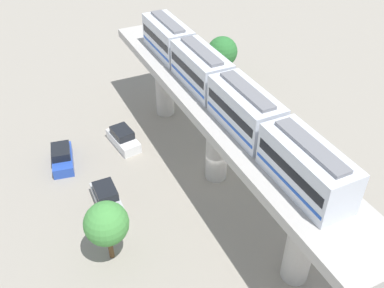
# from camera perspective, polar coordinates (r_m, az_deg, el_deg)

# --- Properties ---
(ground_plane) EXTENTS (120.00, 120.00, 0.00)m
(ground_plane) POSITION_cam_1_polar(r_m,az_deg,el_deg) (38.55, 3.20, -4.31)
(ground_plane) COLOR gray
(viaduct) EXTENTS (5.20, 35.80, 7.74)m
(viaduct) POSITION_cam_1_polar(r_m,az_deg,el_deg) (34.83, 3.53, 3.14)
(viaduct) COLOR #B7B2AA
(viaduct) RESTS_ON ground
(train) EXTENTS (2.64, 27.45, 3.24)m
(train) POSITION_cam_1_polar(r_m,az_deg,el_deg) (32.94, 3.96, 7.56)
(train) COLOR silver
(train) RESTS_ON viaduct
(parked_car_blue) EXTENTS (2.51, 4.45, 1.76)m
(parked_car_blue) POSITION_cam_1_polar(r_m,az_deg,el_deg) (41.13, -17.02, -1.74)
(parked_car_blue) COLOR #284CB7
(parked_car_blue) RESTS_ON ground
(parked_car_silver) EXTENTS (1.84, 4.22, 1.76)m
(parked_car_silver) POSITION_cam_1_polar(r_m,az_deg,el_deg) (36.10, -11.38, -7.07)
(parked_car_silver) COLOR #B2B5BA
(parked_car_silver) RESTS_ON ground
(parked_car_white) EXTENTS (2.35, 4.40, 1.76)m
(parked_car_white) POSITION_cam_1_polar(r_m,az_deg,el_deg) (42.20, -9.23, 0.73)
(parked_car_white) COLOR white
(parked_car_white) RESTS_ON ground
(tree_near_viaduct) EXTENTS (2.46, 2.46, 4.57)m
(tree_near_viaduct) POSITION_cam_1_polar(r_m,az_deg,el_deg) (39.93, 9.85, 2.80)
(tree_near_viaduct) COLOR brown
(tree_near_viaduct) RESTS_ON ground
(tree_mid_lot) EXTENTS (3.63, 3.63, 5.44)m
(tree_mid_lot) POSITION_cam_1_polar(r_m,az_deg,el_deg) (51.98, 4.09, 12.25)
(tree_mid_lot) COLOR brown
(tree_mid_lot) RESTS_ON ground
(tree_far_corner) EXTENTS (3.17, 3.17, 5.12)m
(tree_far_corner) POSITION_cam_1_polar(r_m,az_deg,el_deg) (30.28, -11.42, -10.45)
(tree_far_corner) COLOR brown
(tree_far_corner) RESTS_ON ground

